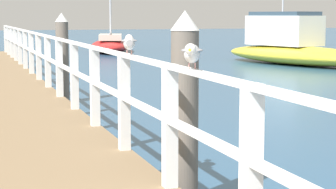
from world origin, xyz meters
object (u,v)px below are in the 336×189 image
at_px(boat_5, 293,47).
at_px(seagull_background, 129,42).
at_px(boat_0, 284,42).
at_px(dock_piling_near, 185,109).
at_px(seagull_foreground, 192,53).
at_px(dock_piling_far, 62,58).
at_px(boat_4, 111,44).

bearing_deg(boat_5, seagull_background, -142.34).
bearing_deg(boat_0, dock_piling_near, -111.92).
bearing_deg(seagull_background, dock_piling_near, -48.37).
distance_m(seagull_foreground, boat_5, 20.22).
height_order(dock_piling_far, seagull_background, dock_piling_far).
xyz_separation_m(dock_piling_near, boat_5, (10.40, 15.87, -0.32)).
bearing_deg(boat_5, boat_0, 45.76).
bearing_deg(seagull_background, boat_5, 69.23).
height_order(boat_4, boat_5, boat_4).
bearing_deg(seagull_foreground, seagull_background, -65.65).
distance_m(boat_0, boat_4, 10.01).
bearing_deg(dock_piling_far, boat_0, 48.78).
height_order(dock_piling_far, boat_4, boat_4).
bearing_deg(seagull_background, boat_4, 91.92).
xyz_separation_m(dock_piling_near, seagull_background, (-0.38, 0.74, 0.65)).
height_order(dock_piling_near, dock_piling_far, same).
xyz_separation_m(boat_0, boat_5, (-4.98, -9.63, 0.27)).
bearing_deg(seagull_foreground, dock_piling_near, -83.04).
xyz_separation_m(dock_piling_near, seagull_foreground, (-0.38, -1.21, 0.65)).
xyz_separation_m(dock_piling_far, boat_4, (5.39, 18.26, -0.60)).
xyz_separation_m(dock_piling_far, seagull_foreground, (-0.38, -9.15, 0.65)).
distance_m(dock_piling_near, boat_4, 26.75).
xyz_separation_m(dock_piling_near, dock_piling_far, (0.00, 7.94, 0.00)).
distance_m(dock_piling_near, dock_piling_far, 7.94).
relative_size(seagull_foreground, boat_4, 0.05).
relative_size(dock_piling_near, boat_5, 0.26).
height_order(dock_piling_near, seagull_foreground, dock_piling_near).
xyz_separation_m(boat_0, boat_4, (-9.98, 0.70, -0.02)).
bearing_deg(boat_5, dock_piling_near, -140.11).
distance_m(dock_piling_near, boat_5, 18.97).
relative_size(dock_piling_near, dock_piling_far, 1.00).
xyz_separation_m(dock_piling_near, boat_4, (5.39, 26.20, -0.60)).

